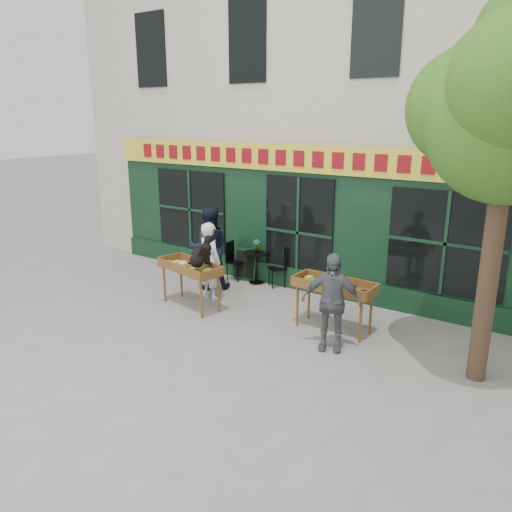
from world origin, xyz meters
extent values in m
plane|color=slate|center=(0.00, 0.00, 0.00)|extent=(80.00, 80.00, 0.00)
cube|color=beige|center=(0.00, 6.00, 5.00)|extent=(14.00, 7.00, 10.00)
cube|color=black|center=(0.00, 2.42, 1.60)|extent=(11.00, 0.16, 3.20)
cube|color=yellow|center=(0.00, 2.30, 3.00)|extent=(11.00, 0.06, 0.60)
cube|color=maroon|center=(0.00, 2.26, 3.00)|extent=(9.60, 0.03, 0.34)
cube|color=black|center=(0.00, 2.32, 0.25)|extent=(11.00, 0.10, 0.50)
cube|color=black|center=(0.00, 2.32, 1.35)|extent=(1.70, 0.05, 2.50)
cube|color=black|center=(-3.20, 2.32, 1.55)|extent=(2.20, 0.05, 2.00)
cube|color=black|center=(3.20, 2.32, 1.55)|extent=(2.20, 0.05, 2.00)
cylinder|color=#382619|center=(4.30, 0.30, 1.80)|extent=(0.28, 0.28, 3.60)
sphere|color=#255212|center=(4.30, 0.30, 3.80)|extent=(2.20, 2.20, 2.20)
sphere|color=#255212|center=(3.70, 0.50, 4.00)|extent=(1.70, 1.70, 1.70)
sphere|color=#255212|center=(4.00, 0.90, 4.40)|extent=(1.60, 1.60, 1.60)
cylinder|color=brown|center=(-1.98, 0.01, 0.40)|extent=(0.05, 0.05, 0.80)
cylinder|color=brown|center=(-0.71, -0.27, 0.40)|extent=(0.05, 0.05, 0.80)
cylinder|color=brown|center=(-1.89, 0.44, 0.40)|extent=(0.05, 0.05, 0.80)
cylinder|color=brown|center=(-0.62, 0.16, 0.40)|extent=(0.05, 0.05, 0.80)
cube|color=brown|center=(-1.30, 0.09, 0.82)|extent=(1.59, 0.89, 0.05)
cube|color=brown|center=(-1.36, -0.19, 0.90)|extent=(1.47, 0.36, 0.18)
cube|color=brown|center=(-1.24, 0.37, 0.90)|extent=(1.47, 0.36, 0.18)
cube|color=brown|center=(-1.30, 0.09, 0.88)|extent=(1.36, 0.67, 0.06)
imported|color=silver|center=(-1.30, 0.74, 0.85)|extent=(0.70, 0.53, 1.71)
cylinder|color=brown|center=(1.03, 0.50, 0.40)|extent=(0.05, 0.05, 0.80)
cylinder|color=brown|center=(2.33, 0.46, 0.40)|extent=(0.05, 0.05, 0.80)
cylinder|color=brown|center=(1.04, 0.94, 0.40)|extent=(0.05, 0.05, 0.80)
cylinder|color=brown|center=(2.34, 0.90, 0.40)|extent=(0.05, 0.05, 0.80)
cube|color=brown|center=(1.69, 0.70, 0.82)|extent=(1.52, 0.63, 0.05)
cube|color=brown|center=(1.68, 0.41, 0.90)|extent=(1.50, 0.09, 0.18)
cube|color=brown|center=(1.69, 0.99, 0.90)|extent=(1.50, 0.09, 0.18)
cube|color=brown|center=(1.69, 0.70, 0.88)|extent=(1.31, 0.44, 0.06)
imported|color=#505055|center=(1.99, -0.05, 0.86)|extent=(1.09, 0.71, 1.72)
cylinder|color=black|center=(-1.04, 2.16, 0.02)|extent=(0.36, 0.36, 0.03)
cylinder|color=black|center=(-1.04, 2.16, 0.38)|extent=(0.04, 0.04, 0.72)
cylinder|color=black|center=(-1.04, 2.16, 0.75)|extent=(0.60, 0.60, 0.03)
cube|color=black|center=(-1.59, 2.06, 0.45)|extent=(0.38, 0.38, 0.03)
cube|color=black|center=(-1.76, 2.05, 0.70)|extent=(0.05, 0.36, 0.50)
cylinder|color=black|center=(-1.43, 1.92, 0.22)|extent=(0.02, 0.02, 0.44)
cylinder|color=black|center=(-1.44, 2.22, 0.22)|extent=(0.02, 0.02, 0.44)
cylinder|color=black|center=(-1.73, 1.91, 0.22)|extent=(0.02, 0.02, 0.44)
cylinder|color=black|center=(-1.74, 2.21, 0.22)|extent=(0.02, 0.02, 0.44)
cube|color=black|center=(-0.49, 2.20, 0.45)|extent=(0.51, 0.51, 0.03)
cube|color=black|center=(-0.37, 2.33, 0.70)|extent=(0.29, 0.26, 0.50)
cylinder|color=black|center=(-0.70, 2.19, 0.22)|extent=(0.02, 0.02, 0.44)
cylinder|color=black|center=(-0.47, 1.99, 0.22)|extent=(0.02, 0.02, 0.44)
cylinder|color=black|center=(-0.50, 2.41, 0.22)|extent=(0.02, 0.02, 0.44)
cylinder|color=black|center=(-0.27, 2.21, 0.22)|extent=(0.02, 0.02, 0.44)
imported|color=gray|center=(-1.04, 2.16, 0.92)|extent=(0.19, 0.16, 0.32)
imported|color=black|center=(-1.74, 1.26, 0.96)|extent=(1.18, 1.15, 1.92)
cube|color=black|center=(-1.39, 2.20, 0.40)|extent=(0.59, 0.29, 0.79)
cube|color=black|center=(-1.39, 2.18, 0.40)|extent=(0.48, 0.25, 0.65)
camera|label=1|loc=(5.36, -7.30, 3.89)|focal=35.00mm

